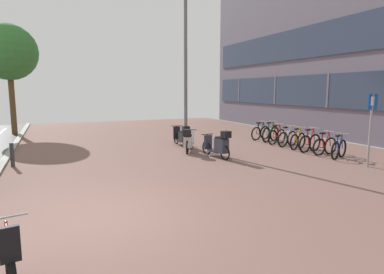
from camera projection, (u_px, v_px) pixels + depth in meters
name	position (u px, v px, depth m)	size (l,w,h in m)	color
ground	(171.00, 208.00, 6.96)	(21.00, 40.00, 0.13)	#302E30
bicycle_rack_00	(339.00, 149.00, 11.90)	(1.25, 0.57, 0.94)	black
bicycle_rack_01	(325.00, 146.00, 12.55)	(1.30, 0.48, 0.94)	black
bicycle_rack_02	(310.00, 143.00, 13.16)	(1.35, 0.48, 1.00)	black
bicycle_rack_03	(298.00, 141.00, 13.80)	(1.23, 0.56, 0.95)	black
bicycle_rack_04	(288.00, 139.00, 14.45)	(1.32, 0.47, 0.94)	black
bicycle_rack_05	(277.00, 136.00, 15.08)	(1.28, 0.49, 0.96)	black
bicycle_rack_06	(270.00, 134.00, 15.78)	(1.36, 0.61, 1.02)	black
bicycle_rack_07	(261.00, 133.00, 16.39)	(1.30, 0.47, 0.95)	black
scooter_near	(188.00, 141.00, 13.01)	(1.00, 1.54, 1.00)	black
scooter_mid	(219.00, 145.00, 11.90)	(0.59, 1.70, 1.06)	black
scooter_far	(182.00, 136.00, 14.39)	(0.52, 1.76, 0.96)	black
parking_sign	(371.00, 122.00, 10.36)	(0.40, 0.07, 2.35)	gray
lamp_post	(186.00, 64.00, 13.54)	(0.20, 0.52, 6.39)	slate
street_tree	(9.00, 53.00, 17.82)	(3.05, 3.05, 6.05)	brown
bollard_far	(12.00, 155.00, 10.54)	(0.12, 0.12, 0.78)	#38383D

